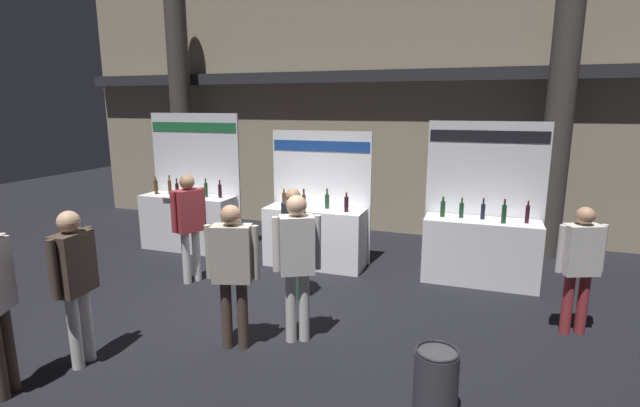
# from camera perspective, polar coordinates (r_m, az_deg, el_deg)

# --- Properties ---
(ground_plane) EXTENTS (26.62, 26.62, 0.00)m
(ground_plane) POSITION_cam_1_polar(r_m,az_deg,el_deg) (6.61, -6.75, -12.59)
(ground_plane) COLOR black
(hall_colonnade) EXTENTS (13.31, 1.10, 6.03)m
(hall_colonnade) POSITION_cam_1_polar(r_m,az_deg,el_deg) (10.26, 4.14, 13.31)
(hall_colonnade) COLOR gray
(hall_colonnade) RESTS_ON ground_plane
(exhibitor_booth_0) EXTENTS (1.90, 0.70, 2.59)m
(exhibitor_booth_0) POSITION_cam_1_polar(r_m,az_deg,el_deg) (9.32, -15.62, -1.48)
(exhibitor_booth_0) COLOR white
(exhibitor_booth_0) RESTS_ON ground_plane
(exhibitor_booth_1) EXTENTS (1.79, 0.66, 2.30)m
(exhibitor_booth_1) POSITION_cam_1_polar(r_m,az_deg,el_deg) (8.05, -0.56, -3.43)
(exhibitor_booth_1) COLOR white
(exhibitor_booth_1) RESTS_ON ground_plane
(exhibitor_booth_2) EXTENTS (1.80, 0.66, 2.49)m
(exhibitor_booth_2) POSITION_cam_1_polar(r_m,az_deg,el_deg) (7.71, 19.03, -4.66)
(exhibitor_booth_2) COLOR white
(exhibitor_booth_2) RESTS_ON ground_plane
(trash_bin) EXTENTS (0.40, 0.40, 0.62)m
(trash_bin) POSITION_cam_1_polar(r_m,az_deg,el_deg) (4.59, 13.95, -20.34)
(trash_bin) COLOR #38383D
(trash_bin) RESTS_ON ground_plane
(visitor_0) EXTENTS (0.41, 0.40, 1.60)m
(visitor_0) POSITION_cam_1_polar(r_m,az_deg,el_deg) (6.63, -3.25, -3.81)
(visitor_0) COLOR #33563D
(visitor_0) RESTS_ON ground_plane
(visitor_2) EXTENTS (0.54, 0.36, 1.58)m
(visitor_2) POSITION_cam_1_polar(r_m,az_deg,el_deg) (6.36, 29.18, -6.04)
(visitor_2) COLOR maroon
(visitor_2) RESTS_ON ground_plane
(visitor_3) EXTENTS (0.39, 0.53, 1.71)m
(visitor_3) POSITION_cam_1_polar(r_m,az_deg,el_deg) (7.45, -15.70, -1.77)
(visitor_3) COLOR silver
(visitor_3) RESTS_ON ground_plane
(visitor_5) EXTENTS (0.26, 0.59, 1.69)m
(visitor_5) POSITION_cam_1_polar(r_m,az_deg,el_deg) (5.51, -27.79, -7.68)
(visitor_5) COLOR silver
(visitor_5) RESTS_ON ground_plane
(visitor_6) EXTENTS (0.58, 0.35, 1.68)m
(visitor_6) POSITION_cam_1_polar(r_m,az_deg,el_deg) (5.30, -10.63, -7.25)
(visitor_6) COLOR #47382D
(visitor_6) RESTS_ON ground_plane
(visitor_7) EXTENTS (0.50, 0.41, 1.75)m
(visitor_7) POSITION_cam_1_polar(r_m,az_deg,el_deg) (5.36, -2.83, -6.31)
(visitor_7) COLOR silver
(visitor_7) RESTS_ON ground_plane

